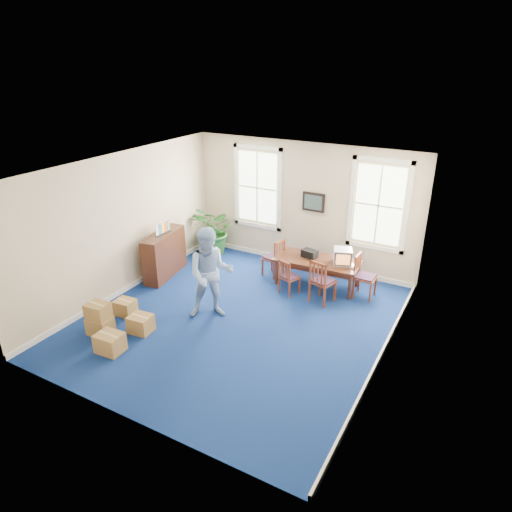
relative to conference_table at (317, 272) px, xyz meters
The scene contains 25 objects.
floor 2.44m from the conference_table, 110.48° to the right, with size 6.50×6.50×0.00m, color navy.
ceiling 3.74m from the conference_table, 110.48° to the right, with size 6.50×6.50×0.00m, color white.
wall_back 1.81m from the conference_table, 130.50° to the left, with size 6.50×6.50×0.00m, color #C5B292.
wall_front 5.72m from the conference_table, 98.71° to the right, with size 6.50×6.50×0.00m, color #C5B292.
wall_left 4.64m from the conference_table, 149.54° to the right, with size 6.50×6.50×0.00m, color #C5B292.
wall_right 3.37m from the conference_table, 46.37° to the right, with size 6.50×6.50×0.00m, color #C5B292.
baseboard_back 1.31m from the conference_table, 131.37° to the left, with size 6.00×0.04×0.12m, color white.
baseboard_left 4.44m from the conference_table, 149.34° to the right, with size 0.04×6.50×0.12m, color white.
baseboard_right 3.12m from the conference_table, 46.77° to the right, with size 0.04×6.50×0.12m, color white.
window_left 2.82m from the conference_table, 155.69° to the left, with size 1.40×0.12×2.20m, color white, non-canonical shape.
window_right 2.12m from the conference_table, 42.56° to the left, with size 1.40×0.12×2.20m, color white, non-canonical shape.
wall_picture 1.78m from the conference_table, 120.11° to the left, with size 0.58×0.06×0.48m, color black, non-canonical shape.
conference_table is the anchor object (origin of this frame).
crt_tv 0.79m from the conference_table, ahead, with size 0.41×0.44×0.37m, color #B7B7BC, non-canonical shape.
game_console 0.93m from the conference_table, ahead, with size 0.15×0.18×0.05m, color white.
equipment_bag 0.49m from the conference_table, 168.69° to the left, with size 0.36×0.23×0.18m, color black.
chair_near_left 0.79m from the conference_table, 120.96° to the right, with size 0.38×0.38×0.86m, color brown, non-canonical shape.
chair_near_right 0.81m from the conference_table, 59.04° to the right, with size 0.46×0.46×1.03m, color brown, non-canonical shape.
chair_end_left 1.18m from the conference_table, behind, with size 0.44×0.44×0.97m, color brown, non-canonical shape.
chair_end_right 1.18m from the conference_table, ahead, with size 0.45×0.45×1.01m, color brown, non-canonical shape.
man 2.84m from the conference_table, 120.93° to the right, with size 0.96×0.74×1.97m, color #83A3CF.
credenza 3.77m from the conference_table, 159.72° to the right, with size 0.42×1.46×1.15m, color #3F1E12.
brochure_rack 3.87m from the conference_table, 159.61° to the right, with size 0.12×0.66×0.29m, color #99999E, non-canonical shape.
potted_plant 3.22m from the conference_table, behind, with size 1.26×1.09×1.40m, color #1E551F.
cardboard_boxes 4.83m from the conference_table, 125.52° to the right, with size 1.23×1.23×0.70m, color olive, non-canonical shape.
Camera 1 is at (4.29, -7.02, 5.08)m, focal length 32.00 mm.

